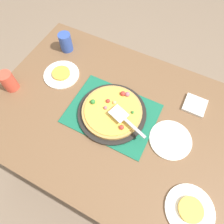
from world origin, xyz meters
TOP-DOWN VIEW (x-y plane):
  - ground_plane at (0.00, 0.00)m, footprint 8.00×8.00m
  - dining_table at (0.00, 0.00)m, footprint 1.40×1.00m
  - placemat at (0.00, 0.00)m, footprint 0.48×0.36m
  - pizza_pan at (0.00, 0.00)m, footprint 0.38×0.38m
  - pizza at (-0.00, -0.00)m, footprint 0.33×0.33m
  - plate_near_left at (-0.53, 0.27)m, footprint 0.22×0.22m
  - plate_far_right at (0.40, -0.10)m, footprint 0.22×0.22m
  - plate_side at (-0.34, -0.00)m, footprint 0.22×0.22m
  - served_slice_left at (-0.53, 0.27)m, footprint 0.11×0.11m
  - served_slice_right at (0.40, -0.10)m, footprint 0.11×0.11m
  - cup_near at (0.61, 0.11)m, footprint 0.08×0.08m
  - cup_far at (0.49, -0.30)m, footprint 0.08×0.08m
  - pizza_server at (-0.09, 0.03)m, footprint 0.23×0.12m
  - napkin_stack at (-0.40, -0.26)m, footprint 0.12×0.12m

SIDE VIEW (x-z plane):
  - ground_plane at x=0.00m, z-range 0.00..0.00m
  - dining_table at x=0.00m, z-range 0.27..1.02m
  - placemat at x=0.00m, z-range 0.75..0.76m
  - plate_near_left at x=-0.53m, z-range 0.75..0.76m
  - plate_far_right at x=0.40m, z-range 0.75..0.76m
  - plate_side at x=-0.34m, z-range 0.75..0.76m
  - napkin_stack at x=-0.40m, z-range 0.75..0.77m
  - pizza_pan at x=0.00m, z-range 0.76..0.77m
  - served_slice_left at x=-0.53m, z-range 0.76..0.78m
  - served_slice_right at x=0.40m, z-range 0.76..0.78m
  - pizza at x=0.00m, z-range 0.76..0.81m
  - cup_near at x=0.61m, z-range 0.75..0.87m
  - cup_far at x=0.49m, z-range 0.75..0.87m
  - pizza_server at x=-0.09m, z-range 0.82..0.82m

